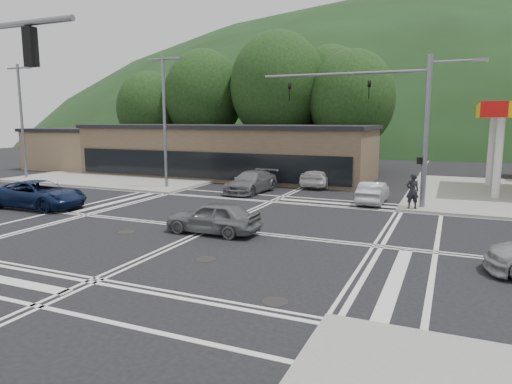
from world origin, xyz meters
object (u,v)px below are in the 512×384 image
at_px(car_queue_a, 373,192).
at_px(pedestrian, 412,191).
at_px(car_blue_west, 39,194).
at_px(car_grey_center, 213,217).
at_px(car_queue_b, 321,175).
at_px(car_northbound, 251,182).

height_order(car_queue_a, pedestrian, pedestrian).
distance_m(car_blue_west, car_grey_center, 11.43).
relative_size(car_blue_west, pedestrian, 2.88).
height_order(car_queue_b, pedestrian, pedestrian).
bearing_deg(car_queue_b, car_queue_a, 131.93).
bearing_deg(car_northbound, car_grey_center, -69.46).
xyz_separation_m(car_blue_west, car_queue_b, (11.89, 13.92, 0.09)).
distance_m(car_queue_b, pedestrian, 9.66).
bearing_deg(car_queue_b, pedestrian, 136.46).
distance_m(car_grey_center, car_queue_a, 10.92).
distance_m(car_queue_a, car_queue_b, 7.05).
bearing_deg(car_grey_center, car_northbound, -164.80).
xyz_separation_m(car_queue_b, car_northbound, (-3.46, -4.61, -0.12)).
relative_size(car_queue_b, car_northbound, 1.00).
xyz_separation_m(car_queue_a, car_northbound, (-7.96, 0.81, 0.07)).
bearing_deg(car_queue_a, car_northbound, -6.00).
distance_m(car_blue_west, car_queue_a, 18.46).
relative_size(car_queue_a, pedestrian, 2.08).
distance_m(car_grey_center, car_queue_b, 15.12).
relative_size(car_grey_center, car_queue_b, 0.83).
bearing_deg(car_blue_west, car_grey_center, -97.87).
bearing_deg(car_queue_a, car_blue_west, 27.25).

